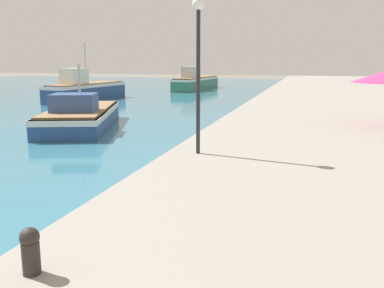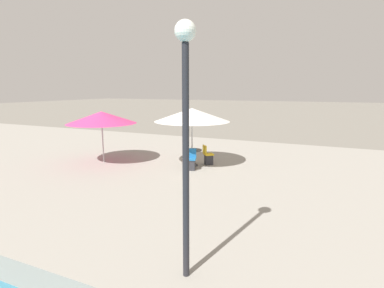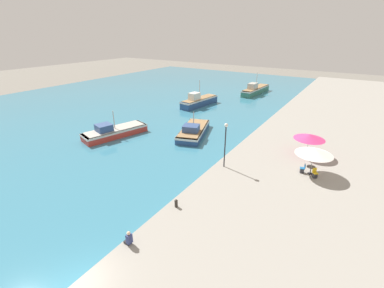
% 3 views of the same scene
% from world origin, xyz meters
% --- Properties ---
extents(quay_promenade, '(16.00, 90.00, 0.67)m').
position_xyz_m(quay_promenade, '(8.00, 37.00, 0.34)').
color(quay_promenade, gray).
rests_on(quay_promenade, ground_plane).
extents(fishing_boat_mid, '(5.44, 8.66, 3.23)m').
position_xyz_m(fishing_boat_mid, '(-7.06, 23.08, 0.68)').
color(fishing_boat_mid, navy).
rests_on(fishing_boat_mid, water_basin).
extents(fishing_boat_far, '(3.24, 9.14, 4.82)m').
position_xyz_m(fishing_boat_far, '(-14.29, 36.34, 0.99)').
color(fishing_boat_far, navy).
rests_on(fishing_boat_far, water_basin).
extents(fishing_boat_distant, '(2.82, 11.09, 4.66)m').
position_xyz_m(fishing_boat_distant, '(-8.95, 52.21, 0.96)').
color(fishing_boat_distant, '#33705B').
rests_on(fishing_boat_distant, water_basin).
extents(mooring_bollard, '(0.26, 0.26, 0.65)m').
position_xyz_m(mooring_bollard, '(0.77, 8.37, 1.02)').
color(mooring_bollard, '#2D2823').
rests_on(mooring_bollard, quay_promenade).
extents(lamppost, '(0.36, 0.36, 4.56)m').
position_xyz_m(lamppost, '(0.97, 16.19, 3.76)').
color(lamppost, '#232328').
rests_on(lamppost, quay_promenade).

